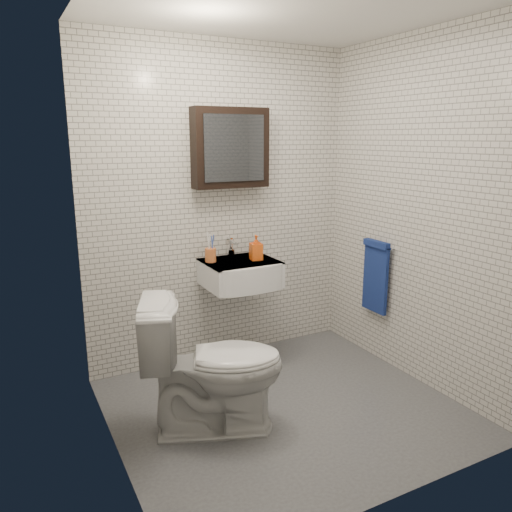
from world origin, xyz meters
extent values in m
cube|color=#46484D|center=(0.00, 0.00, 0.01)|extent=(2.20, 2.00, 0.01)
cube|color=silver|center=(0.00, 1.00, 1.25)|extent=(2.20, 0.02, 2.50)
cube|color=silver|center=(0.00, -1.00, 1.25)|extent=(2.20, 0.02, 2.50)
cube|color=silver|center=(-1.10, 0.00, 1.25)|extent=(0.02, 2.00, 2.50)
cube|color=silver|center=(1.10, 0.00, 1.25)|extent=(0.02, 2.00, 2.50)
cube|color=white|center=(0.00, 0.00, 2.50)|extent=(2.20, 2.00, 0.02)
cube|color=white|center=(0.05, 0.78, 0.75)|extent=(0.55, 0.45, 0.20)
cylinder|color=silver|center=(0.05, 0.80, 0.84)|extent=(0.31, 0.31, 0.02)
cylinder|color=silver|center=(0.05, 0.80, 0.85)|extent=(0.04, 0.04, 0.01)
cube|color=white|center=(0.05, 0.78, 0.84)|extent=(0.55, 0.45, 0.01)
cylinder|color=silver|center=(0.05, 0.94, 0.88)|extent=(0.06, 0.06, 0.06)
cylinder|color=silver|center=(0.05, 0.94, 0.94)|extent=(0.03, 0.03, 0.08)
cylinder|color=silver|center=(0.05, 0.88, 0.97)|extent=(0.02, 0.12, 0.02)
cube|color=silver|center=(0.05, 0.97, 0.99)|extent=(0.02, 0.09, 0.01)
cube|color=black|center=(0.05, 0.93, 1.70)|extent=(0.60, 0.14, 0.60)
cube|color=#3F444C|center=(0.05, 0.85, 1.70)|extent=(0.49, 0.01, 0.49)
cylinder|color=silver|center=(1.06, 0.35, 0.95)|extent=(0.02, 0.30, 0.02)
cylinder|color=silver|center=(1.08, 0.48, 0.95)|extent=(0.04, 0.02, 0.02)
cylinder|color=silver|center=(1.08, 0.22, 0.95)|extent=(0.04, 0.02, 0.02)
cube|color=navy|center=(1.05, 0.35, 0.68)|extent=(0.03, 0.26, 0.54)
cube|color=navy|center=(1.04, 0.35, 0.96)|extent=(0.05, 0.26, 0.05)
cylinder|color=#D16B34|center=(-0.17, 0.85, 0.90)|extent=(0.11, 0.11, 0.11)
cylinder|color=white|center=(-0.18, 0.84, 0.97)|extent=(0.02, 0.03, 0.20)
cylinder|color=#3854B3|center=(-0.15, 0.84, 0.96)|extent=(0.02, 0.02, 0.18)
cylinder|color=white|center=(-0.17, 0.86, 0.98)|extent=(0.02, 0.04, 0.21)
cylinder|color=#3854B3|center=(-0.15, 0.86, 0.97)|extent=(0.03, 0.04, 0.19)
imported|color=orange|center=(0.17, 0.74, 0.95)|extent=(0.10, 0.10, 0.19)
imported|color=white|center=(-0.51, 0.00, 0.43)|extent=(0.96, 0.75, 0.86)
camera|label=1|loc=(-1.57, -2.60, 1.78)|focal=35.00mm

